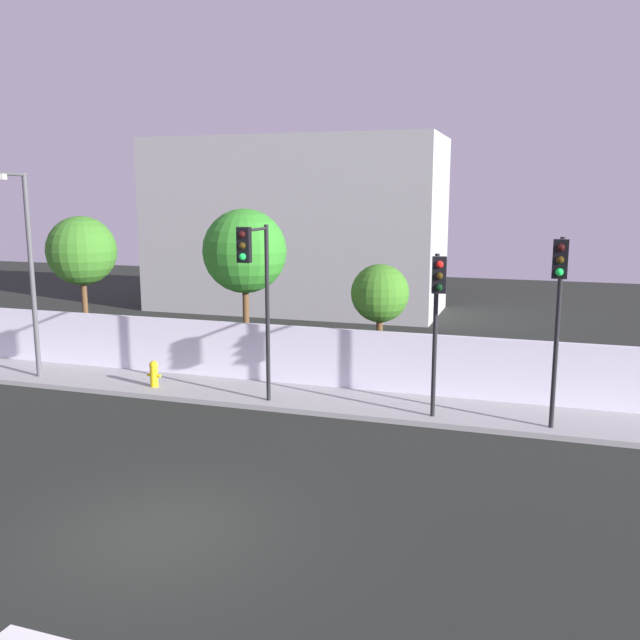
{
  "coord_description": "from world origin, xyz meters",
  "views": [
    {
      "loc": [
        6.17,
        -9.96,
        5.96
      ],
      "look_at": [
        0.96,
        6.5,
        2.77
      ],
      "focal_mm": 38.41,
      "sensor_mm": 36.0,
      "label": 1
    }
  ],
  "objects": [
    {
      "name": "fire_hydrant",
      "position": [
        -4.78,
        7.8,
        0.58
      ],
      "size": [
        0.44,
        0.26,
        0.81
      ],
      "color": "gold",
      "rests_on": "sidewalk"
    },
    {
      "name": "roadside_tree_leftmost",
      "position": [
        -9.16,
        10.54,
        3.97
      ],
      "size": [
        2.44,
        2.44,
        5.2
      ],
      "color": "brown",
      "rests_on": "ground"
    },
    {
      "name": "roadside_tree_midright",
      "position": [
        1.62,
        10.54,
        2.91
      ],
      "size": [
        1.81,
        1.81,
        3.84
      ],
      "color": "brown",
      "rests_on": "ground"
    },
    {
      "name": "street_lamp_curbside",
      "position": [
        -8.91,
        7.49,
        3.99
      ],
      "size": [
        0.85,
        1.98,
        6.44
      ],
      "color": "#4C4C51",
      "rests_on": "sidewalk"
    },
    {
      "name": "traffic_light_right",
      "position": [
        3.86,
        7.09,
        3.3
      ],
      "size": [
        0.41,
        1.06,
        4.31
      ],
      "color": "black",
      "rests_on": "sidewalk"
    },
    {
      "name": "roadside_tree_midleft",
      "position": [
        -2.89,
        10.54,
        4.11
      ],
      "size": [
        2.74,
        2.74,
        5.5
      ],
      "color": "brown",
      "rests_on": "ground"
    },
    {
      "name": "low_building_distant",
      "position": [
        -5.75,
        23.49,
        4.36
      ],
      "size": [
        14.84,
        6.0,
        8.72
      ],
      "primitive_type": "cube",
      "color": "#A2A2A2",
      "rests_on": "ground"
    },
    {
      "name": "traffic_light_center",
      "position": [
        -0.91,
        6.74,
        3.79
      ],
      "size": [
        0.34,
        1.79,
        4.99
      ],
      "color": "black",
      "rests_on": "sidewalk"
    },
    {
      "name": "ground_plane",
      "position": [
        0.0,
        0.0,
        0.0
      ],
      "size": [
        80.0,
        80.0,
        0.0
      ],
      "primitive_type": "plane",
      "color": "black"
    },
    {
      "name": "sidewalk",
      "position": [
        0.0,
        8.2,
        0.07
      ],
      "size": [
        36.0,
        2.4,
        0.15
      ],
      "primitive_type": "cube",
      "color": "#969696",
      "rests_on": "ground"
    },
    {
      "name": "traffic_light_left",
      "position": [
        6.73,
        7.04,
        3.63
      ],
      "size": [
        0.35,
        1.19,
        4.79
      ],
      "color": "black",
      "rests_on": "sidewalk"
    },
    {
      "name": "perimeter_wall",
      "position": [
        0.0,
        9.49,
        1.05
      ],
      "size": [
        36.0,
        0.18,
        1.8
      ],
      "primitive_type": "cube",
      "color": "silver",
      "rests_on": "sidewalk"
    }
  ]
}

